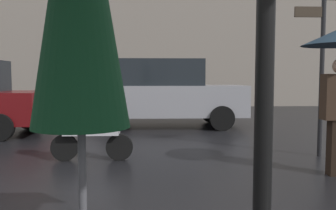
{
  "coord_description": "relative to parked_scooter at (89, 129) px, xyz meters",
  "views": [
    {
      "loc": [
        -0.43,
        -2.51,
        1.41
      ],
      "look_at": [
        -0.15,
        4.08,
        0.91
      ],
      "focal_mm": 37.92,
      "sensor_mm": 36.0,
      "label": 1
    }
  ],
  "objects": [
    {
      "name": "parked_scooter",
      "position": [
        0.0,
        0.0,
        0.0
      ],
      "size": [
        1.39,
        0.32,
        1.23
      ],
      "rotation": [
        0.0,
        0.0,
        -0.22
      ],
      "color": "black",
      "rests_on": "ground"
    },
    {
      "name": "street_signpost",
      "position": [
        4.1,
        0.19,
        1.33
      ],
      "size": [
        1.08,
        0.08,
        3.12
      ],
      "color": "black",
      "rests_on": "ground"
    },
    {
      "name": "parked_car_left",
      "position": [
        1.43,
        4.24,
        0.43
      ],
      "size": [
        4.44,
        1.96,
        1.94
      ],
      "rotation": [
        0.0,
        0.0,
        3.02
      ],
      "color": "gray",
      "rests_on": "ground"
    }
  ]
}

